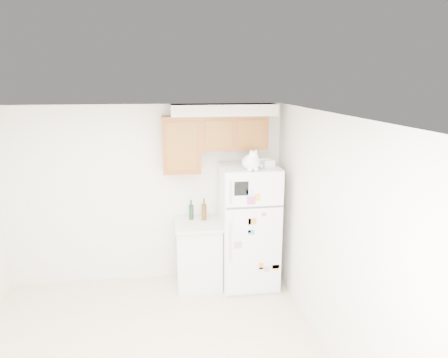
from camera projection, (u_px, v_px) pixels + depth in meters
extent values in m
cube|color=white|center=(146.00, 195.00, 5.57)|extent=(3.80, 0.04, 2.50)
cube|color=white|center=(334.00, 243.00, 3.92)|extent=(0.04, 4.00, 2.50)
cube|color=white|center=(130.00, 117.00, 3.35)|extent=(3.80, 4.00, 0.04)
cube|color=#944520|center=(233.00, 132.00, 5.37)|extent=(0.90, 0.33, 0.45)
cube|color=#944520|center=(181.00, 145.00, 5.30)|extent=(0.50, 0.33, 0.75)
cube|color=silver|center=(224.00, 110.00, 5.28)|extent=(1.40, 0.37, 0.15)
cube|color=white|center=(248.00, 226.00, 5.50)|extent=(0.76, 0.72, 1.70)
cube|color=white|center=(255.00, 190.00, 4.99)|extent=(0.74, 0.03, 0.44)
cube|color=white|center=(254.00, 252.00, 5.19)|extent=(0.74, 0.03, 1.19)
cube|color=#59595B|center=(255.00, 207.00, 5.04)|extent=(0.74, 0.03, 0.02)
cylinder|color=silver|center=(230.00, 192.00, 4.92)|extent=(0.02, 0.02, 0.32)
cylinder|color=silver|center=(230.00, 242.00, 5.08)|extent=(0.02, 0.02, 0.55)
cube|color=black|center=(241.00, 189.00, 4.94)|extent=(0.18, 0.00, 0.18)
cube|color=white|center=(243.00, 223.00, 5.05)|extent=(0.22, 0.00, 0.28)
cube|color=#BF4C90|center=(264.00, 214.00, 5.07)|extent=(0.06, 0.00, 0.05)
cube|color=#9ACEDA|center=(250.00, 193.00, 4.97)|extent=(0.10, 0.00, 0.09)
cube|color=gold|center=(258.00, 197.00, 5.00)|extent=(0.07, 0.00, 0.09)
cube|color=#B7839F|center=(267.00, 269.00, 5.26)|extent=(0.08, 0.00, 0.07)
cube|color=#C28AA6|center=(276.00, 267.00, 5.27)|extent=(0.11, 0.00, 0.06)
cube|color=teal|center=(251.00, 232.00, 5.10)|extent=(0.09, 0.00, 0.06)
cube|color=silver|center=(260.00, 269.00, 5.25)|extent=(0.10, 0.00, 0.05)
cube|color=#AE7CAA|center=(238.00, 245.00, 5.12)|extent=(0.10, 0.00, 0.10)
cube|color=#B54880|center=(251.00, 201.00, 5.00)|extent=(0.11, 0.00, 0.10)
cube|color=#BA773A|center=(252.00, 221.00, 5.07)|extent=(0.11, 0.00, 0.09)
cube|color=#E5CF50|center=(276.00, 268.00, 5.27)|extent=(0.10, 0.00, 0.09)
cube|color=orange|center=(261.00, 266.00, 5.24)|extent=(0.06, 0.00, 0.09)
cube|color=white|center=(199.00, 255.00, 5.56)|extent=(0.60, 0.60, 0.88)
cube|color=silver|center=(198.00, 224.00, 5.43)|extent=(0.64, 0.64, 0.04)
ellipsoid|color=white|center=(251.00, 163.00, 5.06)|extent=(0.23, 0.31, 0.19)
ellipsoid|color=white|center=(253.00, 160.00, 4.96)|extent=(0.17, 0.13, 0.18)
sphere|color=white|center=(253.00, 156.00, 4.90)|extent=(0.11, 0.11, 0.11)
cone|color=white|center=(251.00, 151.00, 4.88)|extent=(0.04, 0.04, 0.04)
cone|color=white|center=(256.00, 151.00, 4.89)|extent=(0.04, 0.04, 0.04)
cone|color=#D88C8C|center=(251.00, 152.00, 4.88)|extent=(0.02, 0.02, 0.03)
cone|color=#D88C8C|center=(256.00, 151.00, 4.88)|extent=(0.02, 0.02, 0.03)
sphere|color=white|center=(254.00, 158.00, 4.86)|extent=(0.05, 0.05, 0.05)
sphere|color=white|center=(250.00, 169.00, 4.95)|extent=(0.06, 0.06, 0.06)
sphere|color=white|center=(256.00, 169.00, 4.96)|extent=(0.06, 0.06, 0.06)
cylinder|color=white|center=(256.00, 165.00, 5.18)|extent=(0.14, 0.19, 0.07)
cube|color=white|center=(262.00, 161.00, 5.33)|extent=(0.19, 0.15, 0.10)
cube|color=white|center=(268.00, 163.00, 5.23)|extent=(0.17, 0.14, 0.09)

